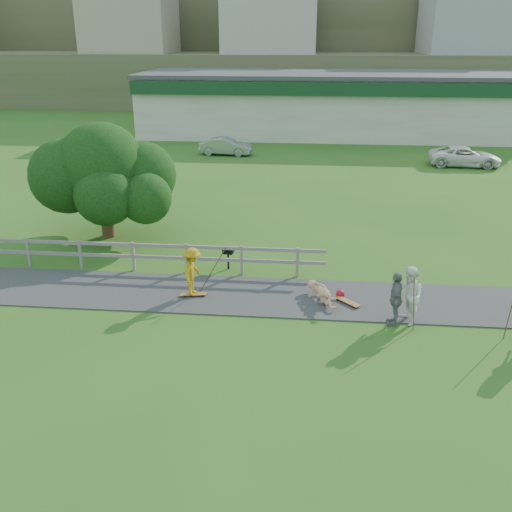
# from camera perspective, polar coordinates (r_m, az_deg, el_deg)

# --- Properties ---
(ground) EXTENTS (260.00, 260.00, 0.00)m
(ground) POSITION_cam_1_polar(r_m,az_deg,el_deg) (17.74, -2.72, -6.03)
(ground) COLOR #2C5F1B
(ground) RESTS_ON ground
(path) EXTENTS (34.00, 3.00, 0.04)m
(path) POSITION_cam_1_polar(r_m,az_deg,el_deg) (19.06, -2.08, -3.92)
(path) COLOR #343436
(path) RESTS_ON ground
(fence) EXTENTS (15.05, 0.10, 1.10)m
(fence) POSITION_cam_1_polar(r_m,az_deg,el_deg) (21.45, -13.78, 0.46)
(fence) COLOR #635E58
(fence) RESTS_ON ground
(strip_mall) EXTENTS (32.50, 10.75, 5.10)m
(strip_mall) POSITION_cam_1_polar(r_m,az_deg,el_deg) (50.84, 7.68, 14.89)
(strip_mall) COLOR beige
(strip_mall) RESTS_ON ground
(skater_rider) EXTENTS (0.73, 1.12, 1.62)m
(skater_rider) POSITION_cam_1_polar(r_m,az_deg,el_deg) (18.74, -6.36, -1.84)
(skater_rider) COLOR #B98311
(skater_rider) RESTS_ON ground
(skater_fallen) EXTENTS (1.73, 1.06, 0.62)m
(skater_fallen) POSITION_cam_1_polar(r_m,az_deg,el_deg) (18.63, 6.65, -3.69)
(skater_fallen) COLOR tan
(skater_fallen) RESTS_ON ground
(spectator_a) EXTENTS (0.91, 1.03, 1.80)m
(spectator_a) POSITION_cam_1_polar(r_m,az_deg,el_deg) (17.53, 15.08, -3.88)
(spectator_a) COLOR white
(spectator_a) RESTS_ON ground
(spectator_b) EXTENTS (0.53, 1.03, 1.68)m
(spectator_b) POSITION_cam_1_polar(r_m,az_deg,el_deg) (17.40, 13.79, -4.16)
(spectator_b) COLOR slate
(spectator_b) RESTS_ON ground
(car_silver) EXTENTS (3.80, 1.60, 1.22)m
(car_silver) POSITION_cam_1_polar(r_m,az_deg,el_deg) (41.61, -3.06, 10.90)
(car_silver) COLOR #96999D
(car_silver) RESTS_ON ground
(car_white) EXTENTS (4.70, 2.39, 1.27)m
(car_white) POSITION_cam_1_polar(r_m,az_deg,el_deg) (40.28, 20.16, 9.32)
(car_white) COLOR white
(car_white) RESTS_ON ground
(tree) EXTENTS (5.88, 5.88, 3.75)m
(tree) POSITION_cam_1_polar(r_m,az_deg,el_deg) (24.82, -14.89, 6.00)
(tree) COLOR black
(tree) RESTS_ON ground
(bbq) EXTENTS (0.42, 0.35, 0.81)m
(bbq) POSITION_cam_1_polar(r_m,az_deg,el_deg) (21.05, -2.79, -0.26)
(bbq) COLOR black
(bbq) RESTS_ON ground
(longboard_rider) EXTENTS (0.90, 0.38, 0.10)m
(longboard_rider) POSITION_cam_1_polar(r_m,az_deg,el_deg) (19.05, -6.27, -3.95)
(longboard_rider) COLOR brown
(longboard_rider) RESTS_ON ground
(longboard_fallen) EXTENTS (0.87, 0.89, 0.11)m
(longboard_fallen) POSITION_cam_1_polar(r_m,az_deg,el_deg) (18.68, 9.07, -4.61)
(longboard_fallen) COLOR brown
(longboard_fallen) RESTS_ON ground
(helmet) EXTENTS (0.29, 0.29, 0.29)m
(helmet) POSITION_cam_1_polar(r_m,az_deg,el_deg) (19.04, 8.42, -3.76)
(helmet) COLOR #A50F26
(helmet) RESTS_ON ground
(pole_rider) EXTENTS (0.03, 0.03, 1.89)m
(pole_rider) POSITION_cam_1_polar(r_m,az_deg,el_deg) (18.94, -4.36, -1.08)
(pole_rider) COLOR brown
(pole_rider) RESTS_ON ground
(pole_spec_left) EXTENTS (0.03, 0.03, 1.70)m
(pole_spec_left) POSITION_cam_1_polar(r_m,az_deg,el_deg) (17.18, 15.50, -4.63)
(pole_spec_left) COLOR brown
(pole_spec_left) RESTS_ON ground
(pole_spec_right) EXTENTS (0.03, 0.03, 1.76)m
(pole_spec_right) POSITION_cam_1_polar(r_m,az_deg,el_deg) (17.59, 24.09, -5.06)
(pole_spec_right) COLOR brown
(pole_spec_right) RESTS_ON ground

